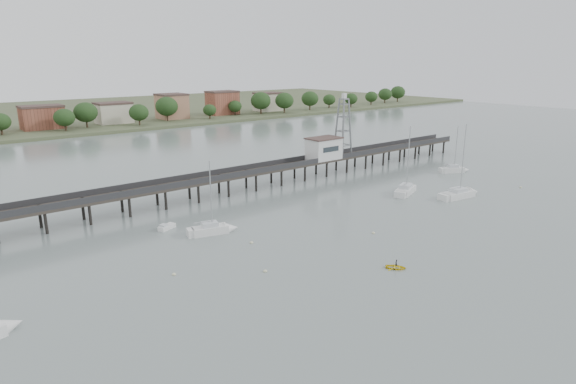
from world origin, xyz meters
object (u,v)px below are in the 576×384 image
Objects in this scene: sailboat_d at (464,194)px; yellow_dinghy at (396,268)px; lattice_tower at (343,128)px; sailboat_c at (408,189)px; pier at (237,175)px; sailboat_e at (457,170)px; sailboat_b at (217,229)px; white_tender at (166,227)px.

sailboat_d is 5.70× the size of yellow_dinghy.
lattice_tower is 5.52× the size of yellow_dinghy.
lattice_tower is 1.03× the size of sailboat_c.
sailboat_c is (28.46, -22.75, -3.16)m from pier.
sailboat_e reaches higher than yellow_dinghy.
sailboat_b is (-45.01, 3.77, 0.01)m from sailboat_c.
pier is 9.93× the size of sailboat_c.
lattice_tower reaches higher than pier.
sailboat_e is (53.23, -18.91, -3.15)m from pier.
sailboat_d reaches higher than sailboat_c.
yellow_dinghy is (-36.41, -46.36, -11.10)m from lattice_tower.
lattice_tower is at bearing 166.19° from sailboat_e.
sailboat_d is 23.11m from sailboat_e.
lattice_tower reaches higher than yellow_dinghy.
pier is 12.33× the size of sailboat_e.
sailboat_b is at bearing -131.07° from pier.
sailboat_e is at bearing 44.25° from sailboat_d.
lattice_tower is 56.10m from white_tender.
white_tender is (-50.66, 10.60, -0.26)m from sailboat_c.
sailboat_b is at bearing -152.71° from sailboat_e.
sailboat_b is 4.53× the size of yellow_dinghy.
sailboat_d is 4.80× the size of white_tender.
yellow_dinghy is at bearing -128.14° from lattice_tower.
sailboat_d is 1.06× the size of sailboat_c.
sailboat_b is at bearing -158.44° from lattice_tower.
yellow_dinghy is (11.64, -27.37, -0.64)m from sailboat_b.
pier is 32.34m from lattice_tower.
lattice_tower reaches higher than sailboat_e.
pier is 46.77m from yellow_dinghy.
sailboat_e reaches higher than pier.
pier is at bearing 6.44° from white_tender.
lattice_tower is at bearing 14.95° from yellow_dinghy.
sailboat_e is at bearing -27.37° from white_tender.
yellow_dinghy is (-39.36, -13.97, -0.63)m from sailboat_d.
white_tender is at bearing -167.25° from lattice_tower.
sailboat_d is at bearing -17.36° from yellow_dinghy.
sailboat_b is (-16.55, -18.99, -3.15)m from pier.
lattice_tower reaches higher than white_tender.
sailboat_d is (2.96, -32.39, -10.47)m from lattice_tower.
yellow_dinghy is at bearing -127.50° from sailboat_e.
sailboat_b reaches higher than pier.
lattice_tower is 1.22× the size of sailboat_b.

